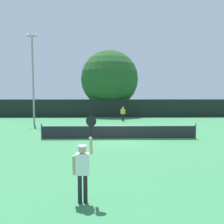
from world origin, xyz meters
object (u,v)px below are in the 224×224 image
(large_tree, at_px, (110,79))
(parked_car_near, at_px, (67,108))
(tennis_ball, at_px, (147,135))
(player_serving, at_px, (83,165))
(light_pole, at_px, (33,74))
(player_receiving, at_px, (123,112))
(parked_car_mid, at_px, (96,109))

(large_tree, height_order, parked_car_near, large_tree)
(tennis_ball, bearing_deg, parked_car_near, 114.14)
(player_serving, distance_m, tennis_ball, 11.54)
(player_serving, relative_size, light_pole, 0.27)
(parked_car_near, bearing_deg, player_serving, -87.56)
(light_pole, height_order, parked_car_near, light_pole)
(tennis_ball, height_order, parked_car_near, parked_car_near)
(player_receiving, distance_m, parked_car_near, 15.51)
(tennis_ball, xyz_separation_m, light_pole, (-10.55, 6.36, 5.12))
(player_serving, xyz_separation_m, parked_car_mid, (-1.17, 30.40, -0.33))
(player_receiving, height_order, large_tree, large_tree)
(tennis_ball, xyz_separation_m, parked_car_near, (-9.95, 22.20, 0.74))
(player_serving, relative_size, parked_car_near, 0.57)
(light_pole, xyz_separation_m, parked_car_mid, (5.71, 13.15, -4.38))
(light_pole, relative_size, parked_car_near, 2.07)
(player_receiving, height_order, tennis_ball, player_receiving)
(light_pole, height_order, large_tree, large_tree)
(parked_car_near, bearing_deg, large_tree, -45.16)
(player_serving, distance_m, parked_car_mid, 30.42)
(player_serving, bearing_deg, parked_car_near, 100.74)
(player_serving, bearing_deg, tennis_ball, 71.39)
(player_serving, relative_size, tennis_ball, 36.91)
(player_receiving, relative_size, parked_car_mid, 0.38)
(light_pole, distance_m, large_tree, 13.04)
(large_tree, bearing_deg, player_serving, -91.94)
(tennis_ball, height_order, large_tree, large_tree)
(player_receiving, bearing_deg, large_tree, -78.50)
(light_pole, distance_m, parked_car_near, 16.45)
(light_pole, bearing_deg, parked_car_near, 87.84)
(parked_car_near, distance_m, parked_car_mid, 5.78)
(tennis_ball, distance_m, large_tree, 17.81)
(player_receiving, bearing_deg, player_serving, 83.12)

